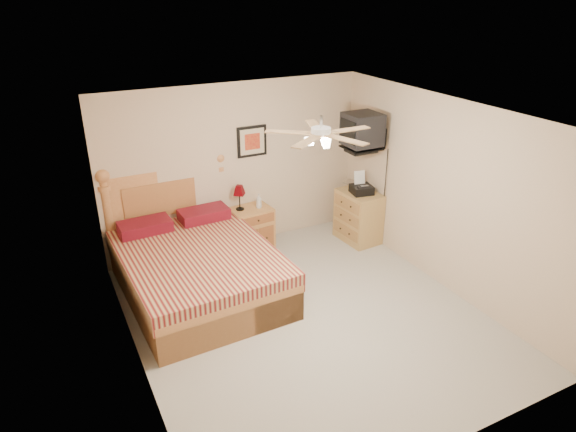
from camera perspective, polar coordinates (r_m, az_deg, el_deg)
name	(u,v)px	position (r m, az deg, el deg)	size (l,w,h in m)	color
floor	(308,317)	(6.43, 2.19, -11.16)	(4.50, 4.50, 0.00)	#A39E93
ceiling	(311,116)	(5.37, 2.61, 11.08)	(4.00, 4.50, 0.04)	white
wall_back	(235,167)	(7.68, -5.87, 5.39)	(4.00, 0.04, 2.50)	#C8B093
wall_front	(451,337)	(4.26, 17.70, -12.66)	(4.00, 0.04, 2.50)	#C8B093
wall_left	(129,266)	(5.21, -17.28, -5.29)	(0.04, 4.50, 2.50)	#C8B093
wall_right	(445,195)	(6.92, 17.01, 2.23)	(0.04, 4.50, 2.50)	#C8B093
bed	(196,242)	(6.59, -10.17, -2.85)	(1.79, 2.35, 1.52)	#BF7741
nightstand	(251,228)	(7.86, -4.10, -1.36)	(0.60, 0.45, 0.65)	#B77D45
table_lamp	(240,198)	(7.64, -5.41, 2.06)	(0.21, 0.21, 0.39)	#510006
lotion_bottle	(259,201)	(7.71, -3.26, 1.70)	(0.09, 0.09, 0.23)	silver
framed_picture	(252,141)	(7.65, -4.03, 8.28)	(0.46, 0.04, 0.46)	black
dresser	(358,216)	(8.13, 7.83, -0.04)	(0.48, 0.69, 0.81)	#A88045
fax_machine	(362,183)	(7.88, 8.22, 3.62)	(0.31, 0.33, 0.33)	black
magazine_lower	(349,187)	(8.13, 6.84, 3.22)	(0.21, 0.28, 0.03)	#BFAF95
magazine_upper	(351,185)	(8.14, 6.97, 3.42)	(0.22, 0.30, 0.02)	gray
wall_tv	(371,131)	(7.56, 9.18, 9.33)	(0.56, 0.46, 0.58)	black
ceiling_fan	(321,133)	(5.24, 3.67, 9.14)	(1.14, 1.14, 0.28)	white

